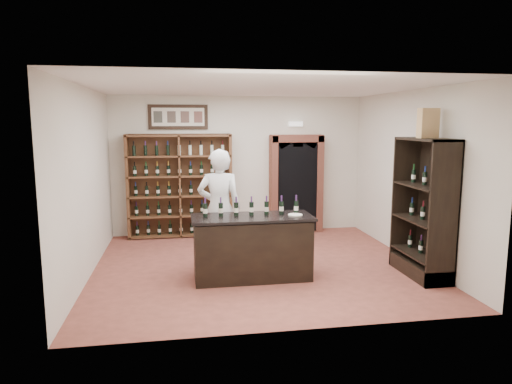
# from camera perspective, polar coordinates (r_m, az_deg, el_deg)

# --- Properties ---
(floor) EXTENTS (5.50, 5.50, 0.00)m
(floor) POSITION_cam_1_polar(r_m,az_deg,el_deg) (7.94, 0.29, -9.19)
(floor) COLOR #94493B
(floor) RESTS_ON ground
(ceiling) EXTENTS (5.50, 5.50, 0.00)m
(ceiling) POSITION_cam_1_polar(r_m,az_deg,el_deg) (7.58, 0.30, 12.95)
(ceiling) COLOR white
(ceiling) RESTS_ON wall_back
(wall_back) EXTENTS (5.50, 0.04, 3.00)m
(wall_back) POSITION_cam_1_polar(r_m,az_deg,el_deg) (10.07, -2.12, 3.35)
(wall_back) COLOR silver
(wall_back) RESTS_ON ground
(wall_left) EXTENTS (0.04, 5.00, 3.00)m
(wall_left) POSITION_cam_1_polar(r_m,az_deg,el_deg) (7.65, -20.47, 1.10)
(wall_left) COLOR silver
(wall_left) RESTS_ON ground
(wall_right) EXTENTS (0.04, 5.00, 3.00)m
(wall_right) POSITION_cam_1_polar(r_m,az_deg,el_deg) (8.52, 18.86, 1.91)
(wall_right) COLOR silver
(wall_right) RESTS_ON ground
(wine_shelf) EXTENTS (2.20, 0.38, 2.20)m
(wine_shelf) POSITION_cam_1_polar(r_m,az_deg,el_deg) (9.87, -9.49, 0.79)
(wine_shelf) COLOR brown
(wine_shelf) RESTS_ON ground
(framed_picture) EXTENTS (1.25, 0.04, 0.52)m
(framed_picture) POSITION_cam_1_polar(r_m,az_deg,el_deg) (9.92, -9.70, 9.23)
(framed_picture) COLOR black
(framed_picture) RESTS_ON wall_back
(arched_doorway) EXTENTS (1.17, 0.35, 2.17)m
(arched_doorway) POSITION_cam_1_polar(r_m,az_deg,el_deg) (10.18, 5.01, 1.34)
(arched_doorway) COLOR black
(arched_doorway) RESTS_ON ground
(emergency_light) EXTENTS (0.30, 0.10, 0.10)m
(emergency_light) POSITION_cam_1_polar(r_m,az_deg,el_deg) (10.18, 4.98, 8.46)
(emergency_light) COLOR white
(emergency_light) RESTS_ON wall_back
(tasting_counter) EXTENTS (1.88, 0.78, 1.00)m
(tasting_counter) POSITION_cam_1_polar(r_m,az_deg,el_deg) (7.20, -0.48, -6.97)
(tasting_counter) COLOR black
(tasting_counter) RESTS_ON ground
(counter_bottle_0) EXTENTS (0.07, 0.07, 0.30)m
(counter_bottle_0) POSITION_cam_1_polar(r_m,az_deg,el_deg) (7.05, -6.37, -2.23)
(counter_bottle_0) COLOR black
(counter_bottle_0) RESTS_ON tasting_counter
(counter_bottle_1) EXTENTS (0.07, 0.07, 0.30)m
(counter_bottle_1) POSITION_cam_1_polar(r_m,az_deg,el_deg) (7.07, -4.42, -2.18)
(counter_bottle_1) COLOR black
(counter_bottle_1) RESTS_ON tasting_counter
(counter_bottle_2) EXTENTS (0.07, 0.07, 0.30)m
(counter_bottle_2) POSITION_cam_1_polar(r_m,az_deg,el_deg) (7.09, -2.49, -2.12)
(counter_bottle_2) COLOR black
(counter_bottle_2) RESTS_ON tasting_counter
(counter_bottle_3) EXTENTS (0.07, 0.07, 0.30)m
(counter_bottle_3) POSITION_cam_1_polar(r_m,az_deg,el_deg) (7.13, -0.57, -2.07)
(counter_bottle_3) COLOR black
(counter_bottle_3) RESTS_ON tasting_counter
(counter_bottle_4) EXTENTS (0.07, 0.07, 0.30)m
(counter_bottle_4) POSITION_cam_1_polar(r_m,az_deg,el_deg) (7.17, 1.32, -2.01)
(counter_bottle_4) COLOR black
(counter_bottle_4) RESTS_ON tasting_counter
(counter_bottle_5) EXTENTS (0.07, 0.07, 0.30)m
(counter_bottle_5) POSITION_cam_1_polar(r_m,az_deg,el_deg) (7.22, 3.20, -1.95)
(counter_bottle_5) COLOR black
(counter_bottle_5) RESTS_ON tasting_counter
(counter_bottle_6) EXTENTS (0.07, 0.07, 0.30)m
(counter_bottle_6) POSITION_cam_1_polar(r_m,az_deg,el_deg) (7.27, 5.04, -1.88)
(counter_bottle_6) COLOR black
(counter_bottle_6) RESTS_ON tasting_counter
(side_cabinet) EXTENTS (0.48, 1.20, 2.20)m
(side_cabinet) POSITION_cam_1_polar(r_m,az_deg,el_deg) (7.76, 20.26, -4.39)
(side_cabinet) COLOR black
(side_cabinet) RESTS_ON ground
(shopkeeper) EXTENTS (0.78, 0.55, 2.01)m
(shopkeeper) POSITION_cam_1_polar(r_m,az_deg,el_deg) (7.68, -4.59, -2.10)
(shopkeeper) COLOR silver
(shopkeeper) RESTS_ON ground
(plate) EXTENTS (0.22, 0.22, 0.02)m
(plate) POSITION_cam_1_polar(r_m,az_deg,el_deg) (7.15, 4.93, -2.87)
(plate) COLOR beige
(plate) RESTS_ON tasting_counter
(wine_crate) EXTENTS (0.34, 0.17, 0.45)m
(wine_crate) POSITION_cam_1_polar(r_m,az_deg,el_deg) (7.52, 20.72, 8.06)
(wine_crate) COLOR tan
(wine_crate) RESTS_ON side_cabinet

